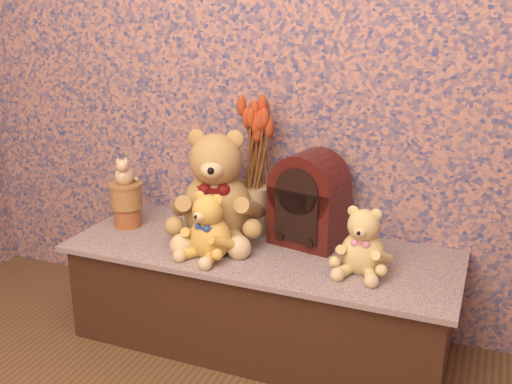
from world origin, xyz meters
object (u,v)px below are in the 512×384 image
teddy_large (217,180)px  ceramic_vase (255,210)px  cathedral_radio (309,198)px  biscuit_tin_lower (128,216)px  teddy_medium (210,222)px  cat_figurine (124,169)px  teddy_small (364,237)px

teddy_large → ceramic_vase: teddy_large is taller
cathedral_radio → biscuit_tin_lower: (-0.75, -0.11, -0.14)m
teddy_large → cathedral_radio: bearing=-4.5°
teddy_medium → biscuit_tin_lower: 0.48m
ceramic_vase → teddy_large: bearing=-141.8°
cat_figurine → teddy_medium: bearing=-39.6°
teddy_large → teddy_small: size_ratio=1.84×
cathedral_radio → cat_figurine: size_ratio=2.95×
biscuit_tin_lower → cat_figurine: size_ratio=0.92×
teddy_medium → ceramic_vase: (0.06, 0.27, -0.03)m
teddy_large → ceramic_vase: (0.12, 0.09, -0.14)m
teddy_medium → cathedral_radio: (0.29, 0.25, 0.05)m
biscuit_tin_lower → teddy_medium: bearing=-16.8°
teddy_medium → cat_figurine: cat_figurine is taller
biscuit_tin_lower → teddy_small: bearing=-3.4°
biscuit_tin_lower → ceramic_vase: bearing=14.0°
teddy_large → cathedral_radio: (0.35, 0.08, -0.05)m
teddy_small → teddy_medium: bearing=-170.2°
teddy_large → biscuit_tin_lower: 0.44m
ceramic_vase → cat_figurine: 0.55m
teddy_large → biscuit_tin_lower: teddy_large is taller
ceramic_vase → biscuit_tin_lower: ceramic_vase is taller
teddy_small → ceramic_vase: bearing=160.3°
teddy_large → cat_figurine: size_ratio=3.80×
teddy_small → cathedral_radio: (-0.25, 0.17, 0.05)m
teddy_medium → biscuit_tin_lower: size_ratio=2.32×
teddy_medium → ceramic_vase: 0.28m
teddy_small → teddy_large: bearing=172.6°
teddy_small → biscuit_tin_lower: 1.00m
teddy_medium → cat_figurine: 0.49m
cathedral_radio → ceramic_vase: cathedral_radio is taller
ceramic_vase → biscuit_tin_lower: (-0.52, -0.13, -0.05)m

